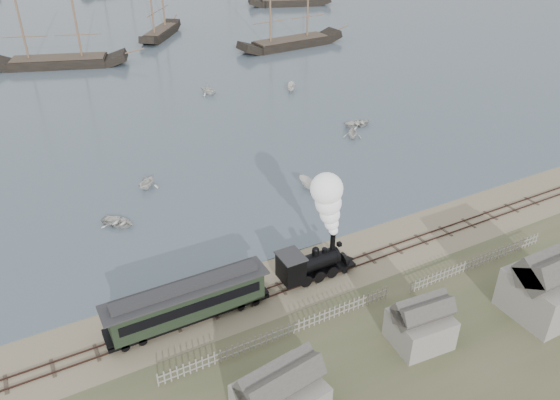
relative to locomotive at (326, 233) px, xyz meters
name	(u,v)px	position (x,y,z in m)	size (l,w,h in m)	color
ground	(310,262)	(-0.18, 2.00, -4.21)	(600.00, 600.00, 0.00)	gray
rail_track	(322,274)	(-0.18, 0.00, -4.17)	(120.00, 1.80, 0.16)	#3D2721
picket_fence_west	(283,338)	(-6.68, -5.00, -4.21)	(19.00, 0.10, 1.20)	gray
picket_fence_east	(477,267)	(12.32, -5.50, -4.21)	(15.00, 0.10, 1.20)	gray
shed_mid	(418,342)	(1.82, -10.00, -4.21)	(4.00, 3.50, 3.60)	gray
shed_right	(543,310)	(12.82, -12.00, -4.21)	(6.00, 5.00, 5.10)	gray
locomotive	(326,233)	(0.00, 0.00, 0.00)	(7.32, 2.73, 9.12)	black
passenger_coach	(188,301)	(-12.14, 0.00, -2.25)	(12.68, 2.45, 3.08)	black
beached_dinghy	(164,305)	(-13.43, 2.27, -3.84)	(3.59, 2.56, 0.74)	silver
rowboat_0	(118,222)	(-13.67, 15.92, -3.80)	(3.39, 2.42, 0.70)	silver
rowboat_1	(147,182)	(-8.99, 21.90, -3.40)	(2.86, 2.47, 1.51)	silver
rowboat_2	(310,185)	(6.41, 13.11, -3.53)	(3.22, 1.21, 1.24)	silver
rowboat_3	(358,123)	(21.46, 25.28, -3.77)	(3.72, 2.66, 0.77)	silver
rowboat_4	(353,132)	(18.47, 22.39, -3.43)	(2.76, 2.38, 1.45)	silver
rowboat_5	(291,87)	(20.30, 42.03, -3.56)	(3.10, 1.16, 1.20)	silver
rowboat_7	(208,89)	(8.16, 46.87, -3.35)	(3.06, 2.64, 1.61)	silver
schooner_2	(48,9)	(-9.98, 73.21, 5.85)	(23.71, 5.47, 20.00)	black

